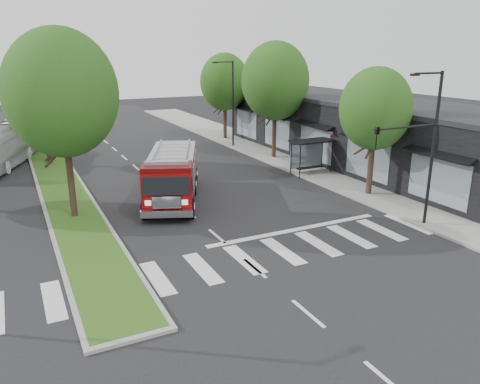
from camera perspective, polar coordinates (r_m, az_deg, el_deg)
The scene contains 14 objects.
ground at distance 23.57m, azimuth -2.82°, elevation -5.43°, with size 140.00×140.00×0.00m, color black.
sidewalk_right at distance 37.78m, azimuth 8.51°, elevation 3.16°, with size 5.00×80.00×0.15m, color gray.
median at distance 39.12m, azimuth -21.85°, elevation 2.59°, with size 3.00×50.00×0.15m.
storefront_row at distance 40.01m, azimuth 14.01°, elevation 7.16°, with size 8.00×30.00×5.00m, color black.
bus_shelter at distance 35.14m, azimuth 8.62°, elevation 5.40°, with size 3.20×1.60×2.61m.
tree_right_near at distance 30.05m, azimuth 16.17°, elevation 9.69°, with size 4.40×4.40×8.05m.
tree_right_mid at distance 39.61m, azimuth 4.32°, elevation 13.33°, with size 5.60×5.60×9.72m.
tree_right_far at distance 48.50m, azimuth -1.89°, elevation 13.25°, with size 5.00×5.00×8.73m.
tree_median_near at distance 26.23m, azimuth -20.95°, elevation 11.16°, with size 5.80×5.80×10.16m.
tree_median_far at distance 40.17m, azimuth -23.15°, elevation 12.10°, with size 5.60×5.60×9.72m.
streetlight_right_near at distance 25.00m, azimuth 21.25°, elevation 5.90°, with size 4.08×0.22×8.00m.
streetlight_right_far at distance 44.52m, azimuth -1.05°, elevation 11.17°, with size 2.11×0.20×8.00m.
fire_engine at distance 29.13m, azimuth -8.26°, elevation 2.01°, with size 6.09×9.60×3.21m.
city_bus at distance 42.19m, azimuth -26.97°, elevation 5.06°, with size 2.69×11.50×3.20m, color silver.
Camera 1 is at (-8.67, -20.00, 8.97)m, focal length 35.00 mm.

